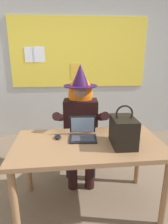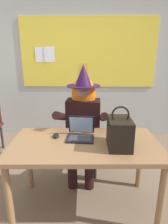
% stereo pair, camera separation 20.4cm
% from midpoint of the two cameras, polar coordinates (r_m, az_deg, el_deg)
% --- Properties ---
extents(ground_plane, '(24.00, 24.00, 0.00)m').
position_cam_midpoint_polar(ground_plane, '(2.15, -1.19, -28.22)').
color(ground_plane, '#75604C').
extents(wall_back_bulletin, '(5.33, 2.15, 2.68)m').
position_cam_midpoint_polar(wall_back_bulletin, '(3.59, -3.30, 14.18)').
color(wall_back_bulletin, '#B2B2AD').
rests_on(wall_back_bulletin, ground).
extents(desk_main, '(1.42, 0.79, 0.73)m').
position_cam_midpoint_polar(desk_main, '(1.86, -1.90, -11.66)').
color(desk_main, '#8E6642').
rests_on(desk_main, ground).
extents(chair_at_desk, '(0.45, 0.45, 0.91)m').
position_cam_midpoint_polar(chair_at_desk, '(2.57, -3.24, -6.30)').
color(chair_at_desk, '#2D3347').
rests_on(chair_at_desk, ground).
extents(person_costumed, '(0.61, 0.68, 1.42)m').
position_cam_midpoint_polar(person_costumed, '(2.36, -3.50, -1.19)').
color(person_costumed, black).
rests_on(person_costumed, ground).
extents(laptop, '(0.28, 0.27, 0.21)m').
position_cam_midpoint_polar(laptop, '(1.90, -3.46, -6.38)').
color(laptop, black).
rests_on(laptop, desk_main).
extents(computer_mouse, '(0.08, 0.11, 0.03)m').
position_cam_midpoint_polar(computer_mouse, '(1.92, -10.88, -7.34)').
color(computer_mouse, black).
rests_on(computer_mouse, desk_main).
extents(handbag, '(0.20, 0.30, 0.38)m').
position_cam_midpoint_polar(handbag, '(1.73, 8.37, -5.76)').
color(handbag, black).
rests_on(handbag, desk_main).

